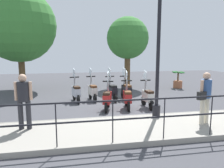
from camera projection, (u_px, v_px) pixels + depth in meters
ground_plane at (124, 104)px, 9.72m from camera, size 28.00×28.00×0.00m
promenade_walkway at (149, 127)px, 6.65m from camera, size 2.20×20.00×0.15m
fence_railing at (164, 110)px, 5.50m from camera, size 0.04×16.03×1.07m
lamp_post_near at (158, 57)px, 7.15m from camera, size 0.26×0.90×4.51m
pedestrian_with_bag at (205, 94)px, 6.59m from camera, size 0.47×0.61×1.59m
pedestrian_distant at (24, 97)px, 6.14m from camera, size 0.35×0.49×1.59m
tree_large at (19, 26)px, 12.44m from camera, size 4.18×4.18×5.86m
tree_distant at (128, 38)px, 13.54m from camera, size 2.60×2.60×4.43m
potted_palm at (178, 81)px, 13.82m from camera, size 1.06×0.66×1.05m
scooter_near_0 at (148, 97)px, 9.05m from camera, size 1.23×0.44×1.54m
scooter_near_1 at (127, 97)px, 8.91m from camera, size 1.23×0.45×1.54m
scooter_near_2 at (107, 98)px, 8.72m from camera, size 1.20×0.54×1.54m
scooter_far_0 at (126, 90)px, 10.49m from camera, size 1.23×0.45×1.54m
scooter_far_1 at (112, 91)px, 10.38m from camera, size 1.22×0.48×1.54m
scooter_far_2 at (93, 91)px, 10.35m from camera, size 1.23×0.47×1.54m
scooter_far_3 at (76, 92)px, 10.07m from camera, size 1.22×0.49×1.54m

